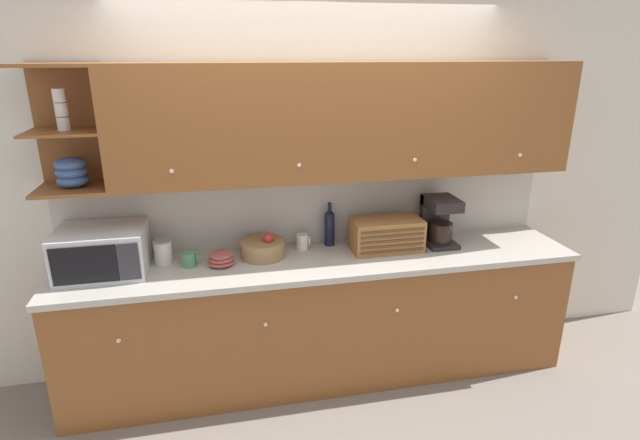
{
  "coord_description": "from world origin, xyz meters",
  "views": [
    {
      "loc": [
        -0.66,
        -3.29,
        2.21
      ],
      "look_at": [
        0.0,
        -0.21,
        1.14
      ],
      "focal_mm": 28.0,
      "sensor_mm": 36.0,
      "label": 1
    }
  ],
  "objects_px": {
    "microwave": "(102,251)",
    "wine_bottle": "(329,226)",
    "mug": "(189,259)",
    "bread_box": "(386,235)",
    "fruit_basket": "(263,248)",
    "mug_blue_second": "(303,241)",
    "coffee_maker": "(439,220)",
    "storage_canister": "(163,252)",
    "bowl_stack_on_counter": "(221,259)"
  },
  "relations": [
    {
      "from": "fruit_basket",
      "to": "bread_box",
      "type": "distance_m",
      "value": 0.85
    },
    {
      "from": "microwave",
      "to": "bowl_stack_on_counter",
      "type": "bearing_deg",
      "value": -3.4
    },
    {
      "from": "wine_bottle",
      "to": "bread_box",
      "type": "relative_size",
      "value": 0.65
    },
    {
      "from": "storage_canister",
      "to": "wine_bottle",
      "type": "height_order",
      "value": "wine_bottle"
    },
    {
      "from": "mug_blue_second",
      "to": "wine_bottle",
      "type": "height_order",
      "value": "wine_bottle"
    },
    {
      "from": "mug_blue_second",
      "to": "bread_box",
      "type": "bearing_deg",
      "value": -13.55
    },
    {
      "from": "mug",
      "to": "microwave",
      "type": "bearing_deg",
      "value": 178.96
    },
    {
      "from": "storage_canister",
      "to": "mug_blue_second",
      "type": "relative_size",
      "value": 1.44
    },
    {
      "from": "mug_blue_second",
      "to": "bowl_stack_on_counter",
      "type": "bearing_deg",
      "value": -163.47
    },
    {
      "from": "bowl_stack_on_counter",
      "to": "coffee_maker",
      "type": "bearing_deg",
      "value": 2.92
    },
    {
      "from": "mug",
      "to": "bread_box",
      "type": "relative_size",
      "value": 0.22
    },
    {
      "from": "microwave",
      "to": "storage_canister",
      "type": "bearing_deg",
      "value": 12.04
    },
    {
      "from": "microwave",
      "to": "mug",
      "type": "height_order",
      "value": "microwave"
    },
    {
      "from": "mug",
      "to": "bread_box",
      "type": "xyz_separation_m",
      "value": [
        1.32,
        -0.0,
        0.06
      ]
    },
    {
      "from": "storage_canister",
      "to": "mug",
      "type": "height_order",
      "value": "storage_canister"
    },
    {
      "from": "fruit_basket",
      "to": "bread_box",
      "type": "relative_size",
      "value": 0.62
    },
    {
      "from": "microwave",
      "to": "fruit_basket",
      "type": "bearing_deg",
      "value": 2.69
    },
    {
      "from": "fruit_basket",
      "to": "coffee_maker",
      "type": "relative_size",
      "value": 0.87
    },
    {
      "from": "mug_blue_second",
      "to": "bread_box",
      "type": "distance_m",
      "value": 0.58
    },
    {
      "from": "storage_canister",
      "to": "bread_box",
      "type": "relative_size",
      "value": 0.33
    },
    {
      "from": "wine_bottle",
      "to": "bread_box",
      "type": "bearing_deg",
      "value": -25.43
    },
    {
      "from": "bowl_stack_on_counter",
      "to": "mug_blue_second",
      "type": "height_order",
      "value": "mug_blue_second"
    },
    {
      "from": "microwave",
      "to": "fruit_basket",
      "type": "distance_m",
      "value": 0.99
    },
    {
      "from": "mug",
      "to": "bowl_stack_on_counter",
      "type": "bearing_deg",
      "value": -9.42
    },
    {
      "from": "microwave",
      "to": "wine_bottle",
      "type": "distance_m",
      "value": 1.48
    },
    {
      "from": "coffee_maker",
      "to": "storage_canister",
      "type": "bearing_deg",
      "value": 178.83
    },
    {
      "from": "coffee_maker",
      "to": "mug",
      "type": "bearing_deg",
      "value": -178.52
    },
    {
      "from": "fruit_basket",
      "to": "bowl_stack_on_counter",
      "type": "bearing_deg",
      "value": -162.22
    },
    {
      "from": "bowl_stack_on_counter",
      "to": "fruit_basket",
      "type": "distance_m",
      "value": 0.29
    },
    {
      "from": "mug_blue_second",
      "to": "fruit_basket",
      "type": "bearing_deg",
      "value": -164.69
    },
    {
      "from": "microwave",
      "to": "wine_bottle",
      "type": "xyz_separation_m",
      "value": [
        1.47,
        0.16,
        -0.0
      ]
    },
    {
      "from": "fruit_basket",
      "to": "storage_canister",
      "type": "bearing_deg",
      "value": 177.53
    },
    {
      "from": "storage_canister",
      "to": "fruit_basket",
      "type": "relative_size",
      "value": 0.53
    },
    {
      "from": "microwave",
      "to": "coffee_maker",
      "type": "distance_m",
      "value": 2.23
    },
    {
      "from": "fruit_basket",
      "to": "mug_blue_second",
      "type": "bearing_deg",
      "value": 15.31
    },
    {
      "from": "coffee_maker",
      "to": "wine_bottle",
      "type": "bearing_deg",
      "value": 170.63
    },
    {
      "from": "mug",
      "to": "mug_blue_second",
      "type": "distance_m",
      "value": 0.77
    },
    {
      "from": "mug",
      "to": "coffee_maker",
      "type": "height_order",
      "value": "coffee_maker"
    },
    {
      "from": "fruit_basket",
      "to": "wine_bottle",
      "type": "xyz_separation_m",
      "value": [
        0.48,
        0.11,
        0.08
      ]
    },
    {
      "from": "mug",
      "to": "mug_blue_second",
      "type": "xyz_separation_m",
      "value": [
        0.76,
        0.13,
        0.01
      ]
    },
    {
      "from": "mug_blue_second",
      "to": "coffee_maker",
      "type": "distance_m",
      "value": 0.97
    },
    {
      "from": "bowl_stack_on_counter",
      "to": "mug",
      "type": "bearing_deg",
      "value": 170.58
    },
    {
      "from": "fruit_basket",
      "to": "mug_blue_second",
      "type": "relative_size",
      "value": 2.73
    },
    {
      "from": "microwave",
      "to": "mug_blue_second",
      "type": "xyz_separation_m",
      "value": [
        1.27,
        0.12,
        -0.09
      ]
    },
    {
      "from": "bowl_stack_on_counter",
      "to": "microwave",
      "type": "bearing_deg",
      "value": 176.6
    },
    {
      "from": "microwave",
      "to": "mug",
      "type": "bearing_deg",
      "value": -1.04
    },
    {
      "from": "mug",
      "to": "wine_bottle",
      "type": "relative_size",
      "value": 0.33
    },
    {
      "from": "microwave",
      "to": "mug_blue_second",
      "type": "height_order",
      "value": "microwave"
    },
    {
      "from": "storage_canister",
      "to": "mug_blue_second",
      "type": "bearing_deg",
      "value": 3.11
    },
    {
      "from": "fruit_basket",
      "to": "wine_bottle",
      "type": "bearing_deg",
      "value": 13.4
    }
  ]
}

